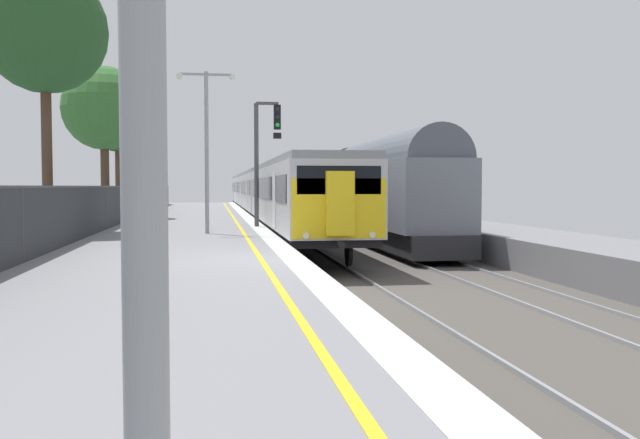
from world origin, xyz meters
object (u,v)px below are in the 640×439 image
object	(u,v)px
signal_gantry	(263,149)
platform_lamp_mid	(207,138)
background_tree_right	(103,110)
commuter_train_at_platform	(264,192)
background_tree_left	(117,130)
freight_train_adjacent_track	(354,187)
background_tree_centre	(42,34)

from	to	relation	value
signal_gantry	platform_lamp_mid	size ratio (longest dim) A/B	0.90
platform_lamp_mid	background_tree_right	distance (m)	14.31
commuter_train_at_platform	signal_gantry	world-z (taller)	signal_gantry
signal_gantry	background_tree_left	bearing A→B (deg)	112.44
signal_gantry	platform_lamp_mid	distance (m)	4.47
freight_train_adjacent_track	platform_lamp_mid	xyz separation A→B (m)	(-7.71, -12.16, 1.73)
commuter_train_at_platform	background_tree_centre	bearing A→B (deg)	-112.96
signal_gantry	background_tree_left	xyz separation A→B (m)	(-8.41, 20.37, 2.27)
commuter_train_at_platform	background_tree_centre	world-z (taller)	background_tree_centre
signal_gantry	freight_train_adjacent_track	bearing A→B (deg)	56.53
background_tree_right	freight_train_adjacent_track	bearing A→B (deg)	-3.96
signal_gantry	background_tree_right	bearing A→B (deg)	129.61
platform_lamp_mid	background_tree_right	world-z (taller)	background_tree_right
background_tree_left	background_tree_centre	distance (m)	22.48
platform_lamp_mid	background_tree_centre	xyz separation A→B (m)	(-5.78, 1.82, 3.75)
signal_gantry	background_tree_centre	size ratio (longest dim) A/B	0.54
signal_gantry	platform_lamp_mid	xyz separation A→B (m)	(-2.23, -3.87, 0.15)
background_tree_right	platform_lamp_mid	bearing A→B (deg)	-67.62
freight_train_adjacent_track	signal_gantry	world-z (taller)	signal_gantry
commuter_train_at_platform	platform_lamp_mid	bearing A→B (deg)	-98.70
signal_gantry	background_tree_centre	bearing A→B (deg)	-165.62
background_tree_left	background_tree_right	size ratio (longest dim) A/B	0.91
commuter_train_at_platform	freight_train_adjacent_track	world-z (taller)	freight_train_adjacent_track
background_tree_left	background_tree_centre	bearing A→B (deg)	-88.99
background_tree_left	commuter_train_at_platform	bearing A→B (deg)	-0.13
platform_lamp_mid	signal_gantry	bearing A→B (deg)	60.08
freight_train_adjacent_track	background_tree_left	distance (m)	18.80
commuter_train_at_platform	background_tree_right	bearing A→B (deg)	-129.18
background_tree_left	background_tree_centre	xyz separation A→B (m)	(0.40, -22.42, 1.63)
background_tree_centre	freight_train_adjacent_track	bearing A→B (deg)	37.47
signal_gantry	background_tree_centre	world-z (taller)	background_tree_centre
freight_train_adjacent_track	background_tree_left	world-z (taller)	background_tree_left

